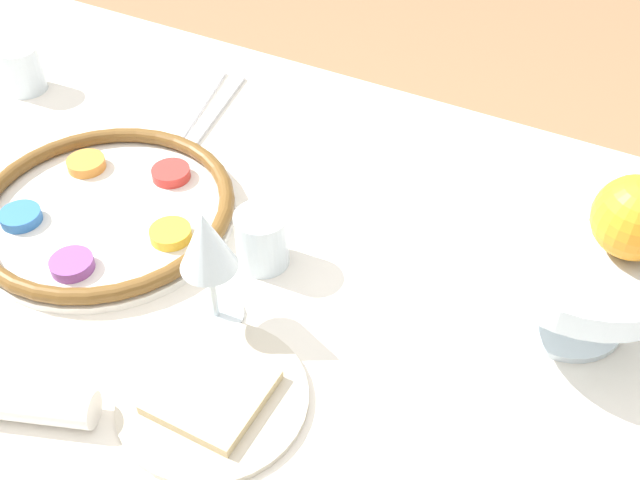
{
  "coord_description": "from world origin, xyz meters",
  "views": [
    {
      "loc": [
        0.41,
        -0.44,
        1.38
      ],
      "look_at": [
        0.11,
        0.12,
        0.79
      ],
      "focal_mm": 42.0,
      "sensor_mm": 36.0,
      "label": 1
    }
  ],
  "objects_px": {
    "cup_far": "(22,69)",
    "bread_plate": "(212,396)",
    "orange_fruit": "(636,218)",
    "fruit_stand": "(584,256)",
    "seder_plate": "(105,209)",
    "napkin_roll": "(18,401)",
    "cup_mid": "(262,239)",
    "wine_glass": "(206,246)",
    "cup_near": "(586,187)"
  },
  "relations": [
    {
      "from": "orange_fruit",
      "to": "napkin_roll",
      "type": "bearing_deg",
      "value": -141.69
    },
    {
      "from": "orange_fruit",
      "to": "cup_mid",
      "type": "distance_m",
      "value": 0.41
    },
    {
      "from": "seder_plate",
      "to": "orange_fruit",
      "type": "distance_m",
      "value": 0.62
    },
    {
      "from": "wine_glass",
      "to": "bread_plate",
      "type": "bearing_deg",
      "value": -58.02
    },
    {
      "from": "seder_plate",
      "to": "bread_plate",
      "type": "distance_m",
      "value": 0.32
    },
    {
      "from": "bread_plate",
      "to": "fruit_stand",
      "type": "bearing_deg",
      "value": 44.14
    },
    {
      "from": "fruit_stand",
      "to": "bread_plate",
      "type": "distance_m",
      "value": 0.41
    },
    {
      "from": "bread_plate",
      "to": "cup_near",
      "type": "distance_m",
      "value": 0.54
    },
    {
      "from": "wine_glass",
      "to": "cup_mid",
      "type": "relative_size",
      "value": 2.13
    },
    {
      "from": "orange_fruit",
      "to": "cup_far",
      "type": "distance_m",
      "value": 0.92
    },
    {
      "from": "wine_glass",
      "to": "fruit_stand",
      "type": "bearing_deg",
      "value": 27.76
    },
    {
      "from": "seder_plate",
      "to": "napkin_roll",
      "type": "relative_size",
      "value": 2.06
    },
    {
      "from": "seder_plate",
      "to": "orange_fruit",
      "type": "relative_size",
      "value": 3.94
    },
    {
      "from": "seder_plate",
      "to": "orange_fruit",
      "type": "bearing_deg",
      "value": 10.27
    },
    {
      "from": "seder_plate",
      "to": "bread_plate",
      "type": "bearing_deg",
      "value": -31.34
    },
    {
      "from": "orange_fruit",
      "to": "cup_far",
      "type": "bearing_deg",
      "value": 175.32
    },
    {
      "from": "seder_plate",
      "to": "cup_far",
      "type": "xyz_separation_m",
      "value": [
        -0.31,
        0.18,
        0.02
      ]
    },
    {
      "from": "cup_near",
      "to": "cup_far",
      "type": "xyz_separation_m",
      "value": [
        -0.84,
        -0.12,
        0.0
      ]
    },
    {
      "from": "fruit_stand",
      "to": "napkin_roll",
      "type": "bearing_deg",
      "value": -139.58
    },
    {
      "from": "orange_fruit",
      "to": "cup_mid",
      "type": "bearing_deg",
      "value": -168.01
    },
    {
      "from": "napkin_roll",
      "to": "cup_mid",
      "type": "distance_m",
      "value": 0.31
    },
    {
      "from": "cup_near",
      "to": "bread_plate",
      "type": "bearing_deg",
      "value": -118.44
    },
    {
      "from": "fruit_stand",
      "to": "cup_near",
      "type": "height_order",
      "value": "fruit_stand"
    },
    {
      "from": "orange_fruit",
      "to": "seder_plate",
      "type": "bearing_deg",
      "value": -169.73
    },
    {
      "from": "wine_glass",
      "to": "fruit_stand",
      "type": "distance_m",
      "value": 0.39
    },
    {
      "from": "bread_plate",
      "to": "cup_far",
      "type": "xyz_separation_m",
      "value": [
        -0.59,
        0.35,
        0.03
      ]
    },
    {
      "from": "bread_plate",
      "to": "cup_near",
      "type": "xyz_separation_m",
      "value": [
        0.25,
        0.47,
        0.03
      ]
    },
    {
      "from": "napkin_roll",
      "to": "wine_glass",
      "type": "bearing_deg",
      "value": 63.15
    },
    {
      "from": "fruit_stand",
      "to": "cup_far",
      "type": "height_order",
      "value": "fruit_stand"
    },
    {
      "from": "wine_glass",
      "to": "cup_far",
      "type": "height_order",
      "value": "wine_glass"
    },
    {
      "from": "cup_mid",
      "to": "seder_plate",
      "type": "bearing_deg",
      "value": -172.75
    },
    {
      "from": "cup_near",
      "to": "orange_fruit",
      "type": "bearing_deg",
      "value": -72.01
    },
    {
      "from": "orange_fruit",
      "to": "fruit_stand",
      "type": "bearing_deg",
      "value": 177.98
    },
    {
      "from": "fruit_stand",
      "to": "bread_plate",
      "type": "bearing_deg",
      "value": -135.86
    },
    {
      "from": "orange_fruit",
      "to": "cup_near",
      "type": "xyz_separation_m",
      "value": [
        -0.06,
        0.19,
        -0.13
      ]
    },
    {
      "from": "cup_far",
      "to": "bread_plate",
      "type": "bearing_deg",
      "value": -30.77
    },
    {
      "from": "wine_glass",
      "to": "napkin_roll",
      "type": "xyz_separation_m",
      "value": [
        -0.1,
        -0.2,
        -0.09
      ]
    },
    {
      "from": "napkin_roll",
      "to": "orange_fruit",
      "type": "bearing_deg",
      "value": 38.31
    },
    {
      "from": "seder_plate",
      "to": "napkin_roll",
      "type": "distance_m",
      "value": 0.29
    },
    {
      "from": "fruit_stand",
      "to": "orange_fruit",
      "type": "distance_m",
      "value": 0.07
    },
    {
      "from": "wine_glass",
      "to": "cup_far",
      "type": "xyz_separation_m",
      "value": [
        -0.53,
        0.25,
        -0.07
      ]
    },
    {
      "from": "seder_plate",
      "to": "cup_near",
      "type": "bearing_deg",
      "value": 29.72
    },
    {
      "from": "seder_plate",
      "to": "cup_far",
      "type": "distance_m",
      "value": 0.36
    },
    {
      "from": "napkin_roll",
      "to": "cup_far",
      "type": "relative_size",
      "value": 2.23
    },
    {
      "from": "fruit_stand",
      "to": "orange_fruit",
      "type": "relative_size",
      "value": 2.68
    },
    {
      "from": "bread_plate",
      "to": "napkin_roll",
      "type": "distance_m",
      "value": 0.19
    },
    {
      "from": "napkin_roll",
      "to": "cup_mid",
      "type": "bearing_deg",
      "value": 71.26
    },
    {
      "from": "cup_far",
      "to": "cup_near",
      "type": "bearing_deg",
      "value": 8.17
    },
    {
      "from": "seder_plate",
      "to": "bread_plate",
      "type": "height_order",
      "value": "seder_plate"
    },
    {
      "from": "bread_plate",
      "to": "wine_glass",
      "type": "bearing_deg",
      "value": 121.98
    }
  ]
}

